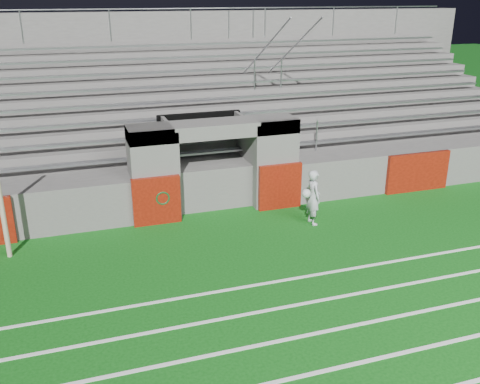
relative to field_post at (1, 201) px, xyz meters
name	(u,v)px	position (x,y,z in m)	size (l,w,h in m)	color
ground	(256,262)	(5.53, -2.14, -1.44)	(90.00, 90.00, 0.00)	#0C4D10
field_post	(1,201)	(0.00, 0.00, 0.00)	(0.12, 0.12, 2.87)	tan
stadium_structure	(181,125)	(5.53, 5.83, 0.05)	(26.00, 8.48, 5.42)	#565452
goalkeeper_with_ball	(313,197)	(7.75, -0.50, -0.66)	(0.63, 0.61, 1.53)	#AFB3B9
hose_coil	(163,199)	(3.89, 0.80, -0.73)	(0.58, 0.14, 0.58)	#0B3B10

